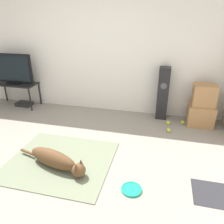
{
  "coord_description": "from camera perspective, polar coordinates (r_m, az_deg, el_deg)",
  "views": [
    {
      "loc": [
        1.42,
        -2.11,
        1.87
      ],
      "look_at": [
        0.67,
        0.96,
        0.45
      ],
      "focal_mm": 35.0,
      "sensor_mm": 36.0,
      "label": 1
    }
  ],
  "objects": [
    {
      "name": "game_console",
      "position": [
        5.27,
        -21.89,
        1.98
      ],
      "size": [
        0.35,
        0.22,
        0.08
      ],
      "color": "black",
      "rests_on": "ground_plane"
    },
    {
      "name": "tennis_ball_near_speaker",
      "position": [
        3.92,
        14.57,
        -4.64
      ],
      "size": [
        0.07,
        0.07,
        0.07
      ],
      "color": "#C6E033",
      "rests_on": "ground_plane"
    },
    {
      "name": "tv_stand",
      "position": [
        5.21,
        -23.88,
        6.12
      ],
      "size": [
        0.95,
        0.44,
        0.51
      ],
      "color": "black",
      "rests_on": "ground_plane"
    },
    {
      "name": "cardboard_box_upper",
      "position": [
        4.17,
        22.97,
        4.1
      ],
      "size": [
        0.38,
        0.33,
        0.38
      ],
      "color": "#A87A4C",
      "rests_on": "cardboard_box_lower"
    },
    {
      "name": "floor_speaker",
      "position": [
        4.25,
        13.15,
        4.74
      ],
      "size": [
        0.2,
        0.21,
        1.0
      ],
      "color": "black",
      "rests_on": "ground_plane"
    },
    {
      "name": "tennis_ball_by_boxes",
      "position": [
        4.27,
        17.94,
        -2.55
      ],
      "size": [
        0.07,
        0.07,
        0.07
      ],
      "color": "#C6E033",
      "rests_on": "ground_plane"
    },
    {
      "name": "dog",
      "position": [
        3.02,
        -14.43,
        -12.02
      ],
      "size": [
        1.1,
        0.4,
        0.24
      ],
      "color": "brown",
      "rests_on": "area_rug"
    },
    {
      "name": "tv",
      "position": [
        5.12,
        -24.58,
        10.15
      ],
      "size": [
        0.9,
        0.2,
        0.63
      ],
      "color": "black",
      "rests_on": "tv_stand"
    },
    {
      "name": "ground_plane",
      "position": [
        3.15,
        -16.63,
        -13.35
      ],
      "size": [
        12.0,
        12.0,
        0.0
      ],
      "primitive_type": "plane",
      "color": "gray"
    },
    {
      "name": "frisbee",
      "position": [
        2.7,
        5.12,
        -19.45
      ],
      "size": [
        0.24,
        0.24,
        0.03
      ],
      "color": "#199E7A",
      "rests_on": "ground_plane"
    },
    {
      "name": "cardboard_box_lower",
      "position": [
        4.3,
        22.1,
        -0.71
      ],
      "size": [
        0.45,
        0.38,
        0.38
      ],
      "color": "#A87A4C",
      "rests_on": "ground_plane"
    },
    {
      "name": "tennis_ball_loose_on_carpet",
      "position": [
        4.18,
        14.46,
        -2.74
      ],
      "size": [
        0.07,
        0.07,
        0.07
      ],
      "color": "#C6E033",
      "rests_on": "ground_plane"
    },
    {
      "name": "area_rug",
      "position": [
        3.2,
        -13.26,
        -12.22
      ],
      "size": [
        1.4,
        1.26,
        0.01
      ],
      "color": "slate",
      "rests_on": "ground_plane"
    },
    {
      "name": "wall_back",
      "position": [
        4.48,
        -5.06,
        16.44
      ],
      "size": [
        8.0,
        0.06,
        2.55
      ],
      "color": "silver",
      "rests_on": "ground_plane"
    },
    {
      "name": "door_mat",
      "position": [
        2.91,
        26.62,
        -18.9
      ],
      "size": [
        0.62,
        0.43,
        0.01
      ],
      "color": "#28282D",
      "rests_on": "ground_plane"
    }
  ]
}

